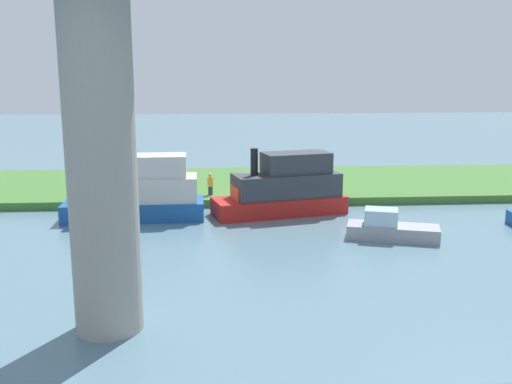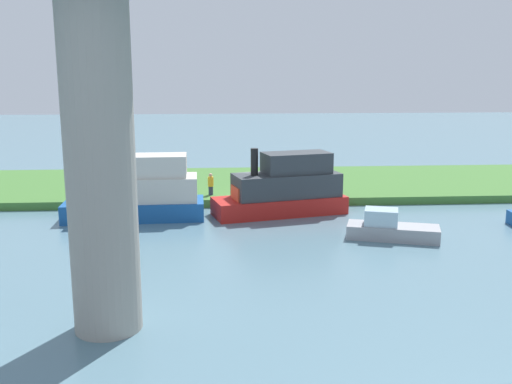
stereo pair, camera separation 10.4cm
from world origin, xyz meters
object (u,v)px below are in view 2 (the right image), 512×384
Objects in this scene: mooring_post at (245,187)px; houseboat_blue at (139,193)px; bridge_pylon at (100,164)px; person_on_bank at (211,184)px; pontoon_yellow at (284,189)px; motorboat_red at (390,228)px.

mooring_post is 7.56m from houseboat_blue.
bridge_pylon is 18.98m from person_on_bank.
houseboat_blue reaches higher than pontoon_yellow.
pontoon_yellow reaches higher than person_on_bank.
motorboat_red is at bearing 135.57° from person_on_bank.
motorboat_red is (-8.95, 8.77, -0.67)m from person_on_bank.
bridge_pylon is 1.37× the size of houseboat_blue.
pontoon_yellow is at bearing -49.84° from motorboat_red.
houseboat_blue is 1.66× the size of motorboat_red.
bridge_pylon reaches higher than mooring_post.
bridge_pylon reaches higher than pontoon_yellow.
bridge_pylon reaches higher than person_on_bank.
motorboat_red is 7.30m from pontoon_yellow.
person_on_bank is at bearing -99.89° from bridge_pylon.
pontoon_yellow is (-2.06, 3.70, 0.56)m from mooring_post.
pontoon_yellow is (-4.28, 3.24, 0.25)m from person_on_bank.
houseboat_blue is at bearing 3.92° from pontoon_yellow.
bridge_pylon is at bearing 63.58° from pontoon_yellow.
houseboat_blue is (4.00, 3.80, 0.27)m from person_on_bank.
mooring_post is at bearing -106.09° from bridge_pylon.
mooring_post is (-2.21, -0.46, -0.31)m from person_on_bank.
person_on_bank is 0.29× the size of motorboat_red.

